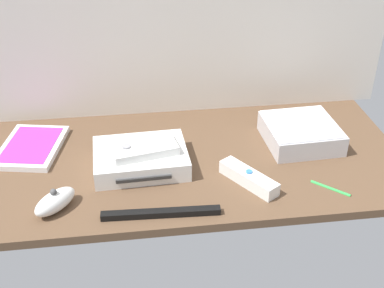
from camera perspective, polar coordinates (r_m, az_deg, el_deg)
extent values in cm
cube|color=brown|center=(121.03, 0.00, -2.01)|extent=(100.00, 48.00, 2.00)
cube|color=white|center=(117.10, -5.76, -1.60)|extent=(21.62, 16.82, 4.40)
cube|color=#2D2D2D|center=(110.35, -5.40, -3.92)|extent=(12.01, 1.07, 0.80)
cube|color=silver|center=(128.27, 12.04, 1.19)|extent=(17.80, 17.80, 5.00)
cube|color=silver|center=(126.97, 12.17, 2.21)|extent=(17.09, 17.09, 0.30)
cube|color=white|center=(129.33, -17.50, -0.34)|extent=(17.04, 21.28, 1.40)
cube|color=#B233B2|center=(128.94, -17.55, -0.04)|extent=(14.12, 18.20, 0.16)
cube|color=white|center=(112.05, 6.34, -3.80)|extent=(11.23, 14.30, 3.00)
cylinder|color=#387FDB|center=(111.07, 6.39, -3.09)|extent=(1.40, 1.40, 0.40)
ellipsoid|color=white|center=(107.64, -15.04, -6.22)|extent=(9.99, 10.35, 4.00)
sphere|color=#4C4C4C|center=(106.22, -15.22, -5.20)|extent=(1.40, 1.40, 1.40)
cube|color=white|center=(114.76, -5.40, -0.44)|extent=(15.68, 10.65, 2.00)
cylinder|color=#99999E|center=(113.47, -7.39, -0.27)|extent=(2.35, 2.35, 0.40)
cube|color=black|center=(103.38, -3.48, -7.71)|extent=(24.06, 2.90, 1.40)
cylinder|color=green|center=(114.56, 15.22, -4.69)|extent=(7.03, 6.68, 0.70)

